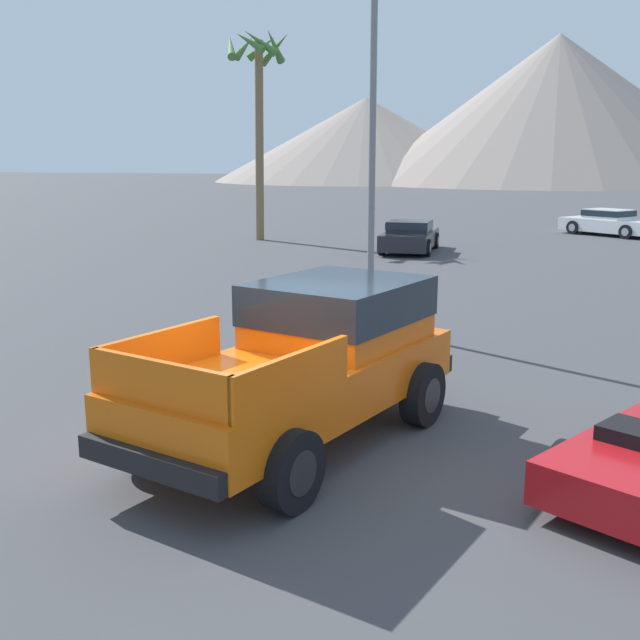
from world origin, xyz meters
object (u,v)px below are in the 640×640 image
object	(u,v)px
orange_pickup_truck	(314,352)
street_lamp_post	(373,96)
parked_car_dark	(410,236)
palm_tree_short	(258,87)
parked_car_white	(609,222)

from	to	relation	value
orange_pickup_truck	street_lamp_post	distance (m)	7.31
parked_car_dark	street_lamp_post	xyz separation A→B (m)	(1.59, -13.58, 4.14)
orange_pickup_truck	palm_tree_short	xyz separation A→B (m)	(-9.45, 22.31, 5.41)
orange_pickup_truck	parked_car_white	bearing A→B (deg)	95.82
parked_car_dark	parked_car_white	xyz separation A→B (m)	(7.85, 8.90, 0.01)
palm_tree_short	parked_car_dark	bearing A→B (deg)	-18.78
parked_car_dark	street_lamp_post	size ratio (longest dim) A/B	0.54
orange_pickup_truck	palm_tree_short	distance (m)	24.83
orange_pickup_truck	parked_car_white	size ratio (longest dim) A/B	1.19
parked_car_dark	parked_car_white	world-z (taller)	parked_car_white
parked_car_white	palm_tree_short	xyz separation A→B (m)	(-15.00, -6.47, 5.91)
street_lamp_post	parked_car_dark	bearing A→B (deg)	96.66
street_lamp_post	parked_car_white	bearing A→B (deg)	74.43
palm_tree_short	street_lamp_post	bearing A→B (deg)	-61.39
street_lamp_post	palm_tree_short	world-z (taller)	palm_tree_short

